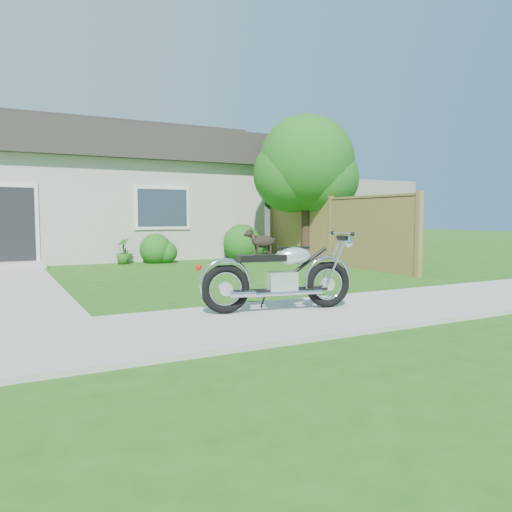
{
  "coord_description": "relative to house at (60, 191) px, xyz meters",
  "views": [
    {
      "loc": [
        -2.0,
        -5.53,
        1.33
      ],
      "look_at": [
        1.45,
        1.0,
        0.75
      ],
      "focal_mm": 35.0,
      "sensor_mm": 36.0,
      "label": 1
    }
  ],
  "objects": [
    {
      "name": "shrub_row",
      "position": [
        0.05,
        -3.49,
        -1.7
      ],
      "size": [
        11.11,
        1.19,
        1.19
      ],
      "color": "#1F5A17",
      "rests_on": "ground"
    },
    {
      "name": "tree_near",
      "position": [
        6.35,
        -5.21,
        0.61
      ],
      "size": [
        2.84,
        2.82,
        4.32
      ],
      "color": "#3D2B1C",
      "rests_on": "ground"
    },
    {
      "name": "sidewalk",
      "position": [
        0.0,
        -11.99,
        -2.14
      ],
      "size": [
        24.0,
        2.2,
        0.04
      ],
      "primitive_type": "cube",
      "color": "#9E9B93",
      "rests_on": "ground"
    },
    {
      "name": "potted_plant_right",
      "position": [
        1.21,
        -3.44,
        -1.79
      ],
      "size": [
        0.5,
        0.5,
        0.74
      ],
      "primitive_type": "imported",
      "rotation": [
        0.0,
        0.0,
        4.97
      ],
      "color": "#2A5E19",
      "rests_on": "ground"
    },
    {
      "name": "ground",
      "position": [
        0.0,
        -11.99,
        -2.16
      ],
      "size": [
        80.0,
        80.0,
        0.0
      ],
      "primitive_type": "plane",
      "color": "#235114",
      "rests_on": "ground"
    },
    {
      "name": "house",
      "position": [
        0.0,
        0.0,
        0.0
      ],
      "size": [
        12.6,
        7.03,
        4.5
      ],
      "color": "beige",
      "rests_on": "ground"
    },
    {
      "name": "motorcycle_with_dog",
      "position": [
        1.5,
        -11.66,
        -1.62
      ],
      "size": [
        2.21,
        0.71,
        1.12
      ],
      "rotation": [
        0.0,
        0.0,
        -0.17
      ],
      "color": "black",
      "rests_on": "sidewalk"
    },
    {
      "name": "fence",
      "position": [
        6.3,
        -6.24,
        -1.22
      ],
      "size": [
        0.12,
        6.62,
        1.9
      ],
      "color": "olive",
      "rests_on": "ground"
    },
    {
      "name": "walkway",
      "position": [
        -1.5,
        -6.99,
        -2.14
      ],
      "size": [
        1.2,
        8.0,
        0.03
      ],
      "primitive_type": "cube",
      "color": "#9E9B93",
      "rests_on": "ground"
    },
    {
      "name": "tree_far",
      "position": [
        7.98,
        -2.27,
        0.48
      ],
      "size": [
        2.73,
        2.69,
        4.12
      ],
      "color": "#3D2B1C",
      "rests_on": "ground"
    }
  ]
}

